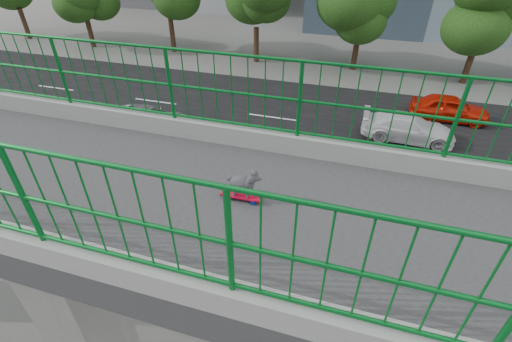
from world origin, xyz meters
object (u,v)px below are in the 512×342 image
Objects in this scene: poodle at (243,182)px; car_4 at (449,108)px; skateboard at (242,196)px; car_1 at (115,147)px; car_2 at (148,120)px; car_3 at (408,128)px.

car_4 is at bearing 160.19° from poodle.
skateboard reaches higher than car_1.
car_2 is (-12.29, -9.86, -6.39)m from skateboard.
car_3 is (-3.20, 13.93, 0.04)m from car_2.
car_3 is at bearing 114.77° from car_1.
car_2 is at bearing -141.96° from skateboard.
poodle reaches higher than car_3.
car_4 reaches higher than car_3.
car_2 is 0.99× the size of car_3.
car_3 is 4.02m from car_4.
poodle is at bearing 90.00° from skateboard.
car_4 is at bearing 160.12° from skateboard.
car_2 is (-3.20, -0.06, -0.11)m from car_1.
poodle is 0.09× the size of car_1.
car_2 is (-12.29, -9.88, -6.60)m from poodle.
car_3 is (-15.49, 4.08, -6.35)m from skateboard.
car_2 is at bearing 102.93° from car_3.
skateboard is at bearing -141.26° from car_2.
car_4 is at bearing 120.50° from car_1.
poodle is at bearing 165.34° from car_3.
car_2 is at bearing -178.88° from car_1.
skateboard is 14.76m from car_1.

